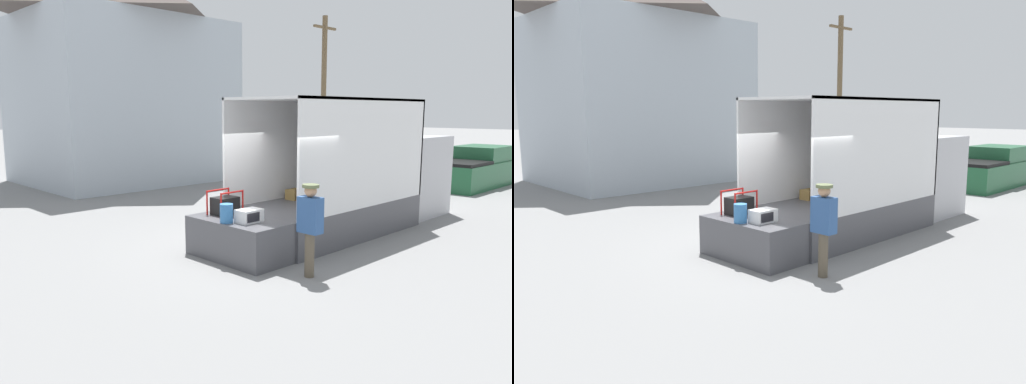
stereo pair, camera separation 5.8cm
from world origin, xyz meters
TOP-DOWN VIEW (x-y plane):
  - ground_plane at (0.00, 0.00)m, footprint 160.00×160.00m
  - box_truck at (4.10, -0.00)m, footprint 7.01×2.24m
  - tailgate_deck at (-0.56, 0.00)m, footprint 1.12×2.13m
  - microwave at (-0.60, -0.36)m, footprint 0.51×0.35m
  - portable_generator at (-0.41, 0.56)m, footprint 0.64×0.49m
  - orange_bucket at (-0.94, -0.07)m, footprint 0.26×0.26m
  - worker_person at (-0.43, -1.76)m, footprint 0.31×0.44m
  - pickup_truck_green at (13.12, 0.67)m, footprint 5.30×1.87m
  - house_backdrop at (4.03, 12.27)m, footprint 8.24×6.99m
  - utility_pole at (14.56, 9.58)m, footprint 1.80×0.28m

SIDE VIEW (x-z plane):
  - ground_plane at x=0.00m, z-range 0.00..0.00m
  - tailgate_deck at x=-0.56m, z-range 0.00..0.82m
  - pickup_truck_green at x=13.12m, z-range -0.13..1.46m
  - microwave at x=-0.60m, z-range 0.82..1.08m
  - box_truck at x=4.10m, z-range -0.67..2.62m
  - orange_bucket at x=-0.94m, z-range 0.82..1.20m
  - portable_generator at x=-0.41m, z-range 0.76..1.28m
  - worker_person at x=-0.43m, z-range 0.20..1.90m
  - utility_pole at x=14.56m, z-range 0.16..8.11m
  - house_backdrop at x=4.03m, z-range 0.09..9.18m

